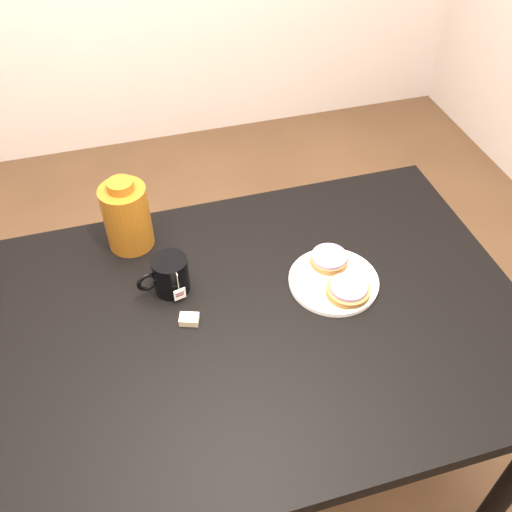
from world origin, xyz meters
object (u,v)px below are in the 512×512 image
object	(u,v)px
bagel_package	(127,216)
bagel_front	(348,290)
bagel_back	(329,259)
plate	(334,280)
teabag_pouch	(189,319)
mug	(170,275)
table	(237,343)

from	to	relation	value
bagel_package	bagel_front	bearing A→B (deg)	-35.24
bagel_back	bagel_package	bearing A→B (deg)	154.36
plate	teabag_pouch	world-z (taller)	teabag_pouch
plate	bagel_back	xyz separation A→B (m)	(0.01, 0.06, 0.02)
plate	mug	bearing A→B (deg)	166.67
table	mug	distance (m)	0.24
plate	bagel_back	bearing A→B (deg)	81.22
teabag_pouch	bagel_package	size ratio (longest dim) A/B	0.22
table	bagel_package	world-z (taller)	bagel_package
bagel_front	mug	bearing A→B (deg)	160.34
teabag_pouch	bagel_package	distance (m)	0.34
table	bagel_front	size ratio (longest dim) A/B	9.28
bagel_front	teabag_pouch	world-z (taller)	bagel_front
teabag_pouch	bagel_front	bearing A→B (deg)	-4.49
bagel_front	teabag_pouch	bearing A→B (deg)	175.51
teabag_pouch	table	bearing A→B (deg)	-16.60
table	plate	world-z (taller)	plate
table	bagel_front	world-z (taller)	bagel_front
bagel_front	teabag_pouch	xyz separation A→B (m)	(-0.39, 0.03, -0.02)
bagel_front	bagel_package	world-z (taller)	bagel_package
plate	table	bearing A→B (deg)	-168.57
table	bagel_package	distance (m)	0.43
bagel_back	bagel_front	distance (m)	0.11
table	plate	xyz separation A→B (m)	(0.27, 0.05, 0.09)
table	bagel_package	bearing A→B (deg)	120.41
table	mug	world-z (taller)	mug
plate	teabag_pouch	xyz separation A→B (m)	(-0.37, -0.02, 0.00)
table	bagel_back	distance (m)	0.32
table	teabag_pouch	world-z (taller)	teabag_pouch
bagel_front	mug	size ratio (longest dim) A/B	1.09
mug	bagel_package	bearing A→B (deg)	97.72
table	bagel_back	xyz separation A→B (m)	(0.28, 0.11, 0.11)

